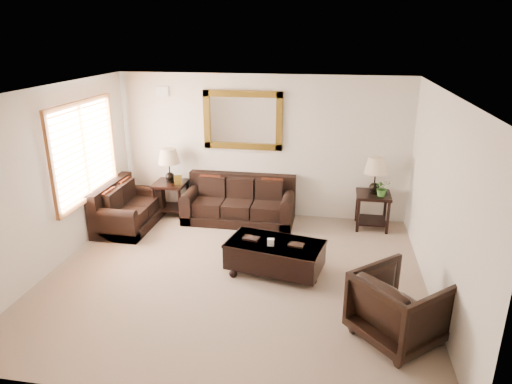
% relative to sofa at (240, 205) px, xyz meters
% --- Properties ---
extents(room, '(5.51, 5.01, 2.71)m').
position_rel_sofa_xyz_m(room, '(0.35, -2.09, 1.04)').
color(room, '#836B5A').
rests_on(room, ground).
extents(window, '(0.07, 1.96, 1.66)m').
position_rel_sofa_xyz_m(window, '(-2.35, -1.19, 1.24)').
color(window, white).
rests_on(window, room).
extents(mirror, '(1.50, 0.06, 1.10)m').
position_rel_sofa_xyz_m(mirror, '(-0.00, 0.37, 1.54)').
color(mirror, '#4F360F').
rests_on(mirror, room).
extents(air_vent, '(0.25, 0.02, 0.18)m').
position_rel_sofa_xyz_m(air_vent, '(-1.55, 0.39, 2.04)').
color(air_vent, '#999999').
rests_on(air_vent, room).
extents(sofa, '(2.06, 0.89, 0.84)m').
position_rel_sofa_xyz_m(sofa, '(0.00, 0.00, 0.00)').
color(sofa, black).
rests_on(sofa, room).
extents(loveseat, '(0.87, 1.47, 0.83)m').
position_rel_sofa_xyz_m(loveseat, '(-2.00, -0.65, -0.00)').
color(loveseat, black).
rests_on(loveseat, room).
extents(end_table_left, '(0.60, 0.60, 1.32)m').
position_rel_sofa_xyz_m(end_table_left, '(-1.38, 0.07, 0.56)').
color(end_table_left, black).
rests_on(end_table_left, room).
extents(end_table_right, '(0.60, 0.60, 1.33)m').
position_rel_sofa_xyz_m(end_table_right, '(2.46, 0.07, 0.56)').
color(end_table_right, black).
rests_on(end_table_right, room).
extents(coffee_table, '(1.53, 1.02, 0.59)m').
position_rel_sofa_xyz_m(coffee_table, '(0.93, -1.87, -0.01)').
color(coffee_table, black).
rests_on(coffee_table, room).
extents(armchair, '(1.23, 1.23, 0.92)m').
position_rel_sofa_xyz_m(armchair, '(2.55, -3.20, 0.16)').
color(armchair, black).
rests_on(armchair, floor).
extents(potted_plant, '(0.36, 0.38, 0.24)m').
position_rel_sofa_xyz_m(potted_plant, '(2.59, -0.04, 0.47)').
color(potted_plant, '#2F5E20').
rests_on(potted_plant, end_table_right).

